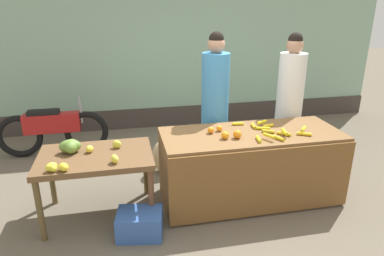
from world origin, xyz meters
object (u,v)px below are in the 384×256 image
vendor_woman_blue_shirt (215,107)px  vendor_woman_white_shirt (289,104)px  produce_sack (165,156)px  parked_motorcycle (53,129)px  produce_crate (140,224)px

vendor_woman_blue_shirt → vendor_woman_white_shirt: bearing=-0.8°
vendor_woman_blue_shirt → produce_sack: vendor_woman_blue_shirt is taller
vendor_woman_blue_shirt → vendor_woman_white_shirt: vendor_woman_blue_shirt is taller
produce_sack → vendor_woman_blue_shirt: bearing=-17.1°
vendor_woman_white_shirt → parked_motorcycle: 3.43m
vendor_woman_blue_shirt → produce_sack: 0.96m
vendor_woman_blue_shirt → produce_sack: size_ratio=3.95×
vendor_woman_blue_shirt → produce_sack: (-0.62, 0.19, -0.71)m
vendor_woman_white_shirt → produce_crate: (-2.06, -1.09, -0.80)m
vendor_woman_white_shirt → produce_crate: size_ratio=4.18×
vendor_woman_white_shirt → produce_sack: vendor_woman_white_shirt is taller
vendor_woman_blue_shirt → parked_motorcycle: 2.51m
vendor_woman_blue_shirt → produce_crate: vendor_woman_blue_shirt is taller
produce_crate → vendor_woman_blue_shirt: bearing=46.3°
parked_motorcycle → produce_sack: bearing=-31.2°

